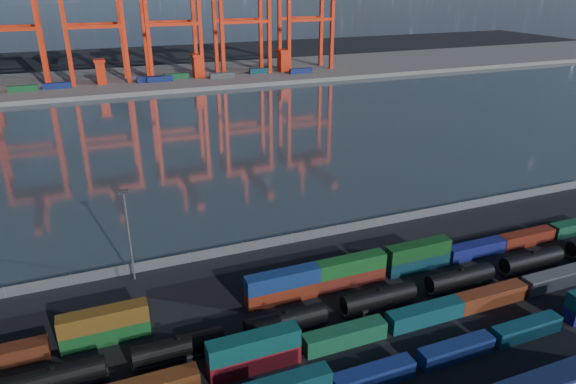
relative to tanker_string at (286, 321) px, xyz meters
name	(u,v)px	position (x,y,z in m)	size (l,w,h in m)	color
ground	(363,327)	(11.09, -3.09, -1.96)	(700.00, 700.00, 0.00)	black
harbor_water	(202,137)	(11.09, 101.91, -1.95)	(700.00, 700.00, 0.00)	#2C3940
far_quay	(154,79)	(11.09, 206.91, -0.96)	(700.00, 70.00, 2.00)	#514F4C
container_row_south	(412,360)	(12.30, -13.64, -0.08)	(139.01, 2.30, 4.89)	#37393B
container_row_mid	(408,318)	(17.25, -5.46, -0.39)	(141.55, 2.52, 5.37)	#3F4344
container_row_north	(313,282)	(7.68, 7.59, 0.18)	(141.67, 2.48, 5.28)	navy
tanker_string	(286,321)	(0.00, 0.00, 0.00)	(136.70, 2.73, 3.90)	black
waterfront_fence	(292,238)	(11.09, 24.91, -0.95)	(160.12, 0.12, 2.20)	#595B5E
yard_light_mast	(128,231)	(-18.91, 22.91, 7.34)	(1.60, 0.40, 16.60)	slate
quay_containers	(134,80)	(0.10, 192.37, 1.34)	(172.58, 10.99, 2.60)	navy
straddle_carriers	(150,68)	(8.59, 196.91, 5.86)	(140.00, 7.00, 11.10)	red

